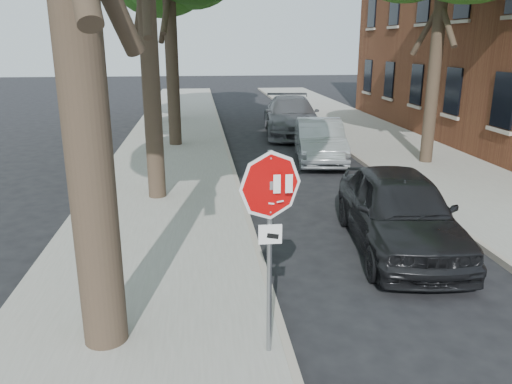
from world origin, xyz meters
TOP-DOWN VIEW (x-y plane):
  - ground at (0.00, 0.00)m, footprint 120.00×120.00m
  - sidewalk_left at (-2.50, 12.00)m, footprint 4.00×55.00m
  - sidewalk_right at (6.00, 12.00)m, footprint 4.00×55.00m
  - curb_left at (-0.45, 12.00)m, footprint 0.12×55.00m
  - curb_right at (3.95, 12.00)m, footprint 0.12×55.00m
  - stop_sign at (-0.70, -0.03)m, footprint 0.76×0.34m
  - car_a at (2.32, 3.31)m, footprint 2.32×4.73m
  - car_b at (2.60, 10.98)m, footprint 2.07×4.47m
  - car_c at (2.60, 16.26)m, footprint 2.85×5.86m

SIDE VIEW (x-z plane):
  - ground at x=0.00m, z-range 0.00..0.00m
  - sidewalk_left at x=-2.50m, z-range 0.00..0.12m
  - sidewalk_right at x=6.00m, z-range 0.00..0.12m
  - curb_left at x=-0.45m, z-range 0.00..0.13m
  - curb_right at x=3.95m, z-range 0.00..0.13m
  - car_b at x=2.60m, z-range 0.00..1.42m
  - car_a at x=2.32m, z-range 0.00..1.55m
  - car_c at x=2.60m, z-range 0.00..1.64m
  - stop_sign at x=-0.70m, z-range 0.64..3.25m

